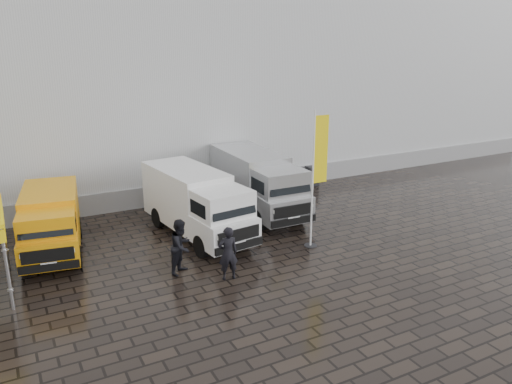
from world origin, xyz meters
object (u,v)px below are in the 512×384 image
van_yellow (51,224)px  person_tent (181,246)px  wheelie_bin (312,176)px  van_silver (258,184)px  person_front (228,253)px  van_white (197,205)px  flagpole (317,171)px

van_yellow → person_tent: size_ratio=2.60×
wheelie_bin → person_tent: person_tent is taller
van_silver → wheelie_bin: 5.65m
wheelie_bin → person_front: size_ratio=0.57×
van_white → person_front: van_white is taller
van_white → person_front: bearing=-104.5°
van_silver → wheelie_bin: van_silver is taller
van_yellow → van_silver: 9.09m
van_yellow → flagpole: size_ratio=0.95×
van_yellow → van_white: size_ratio=0.82×
van_white → flagpole: size_ratio=1.16×
flagpole → wheelie_bin: size_ratio=5.03×
van_silver → wheelie_bin: (4.88, 2.72, -0.86)m
van_silver → person_tent: (-5.29, -4.34, -0.42)m
van_yellow → flagpole: bearing=-14.3°
flagpole → van_white: bearing=140.1°
van_white → person_front: 4.21m
van_white → person_tent: bearing=-127.8°
person_front → person_tent: 1.71m
van_yellow → person_tent: 5.36m
van_yellow → van_silver: van_silver is taller
person_tent → wheelie_bin: bearing=-5.4°
wheelie_bin → van_yellow: bearing=-158.8°
van_yellow → van_white: 5.58m
van_yellow → wheelie_bin: size_ratio=4.76×
van_white → person_tent: van_white is taller
van_white → person_tent: (-1.73, -2.95, -0.37)m
van_silver → van_white: bearing=-157.6°
van_white → van_silver: size_ratio=0.96×
van_yellow → van_white: van_white is taller
van_silver → person_front: van_silver is taller
person_front → van_silver: bearing=-118.2°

